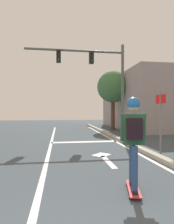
{
  "coord_description": "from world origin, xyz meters",
  "views": [
    {
      "loc": [
        0.15,
        -1.26,
        1.44
      ],
      "look_at": [
        1.03,
        4.79,
        1.42
      ],
      "focal_mm": 30.91,
      "sensor_mm": 36.0,
      "label": 1
    }
  ],
  "objects": [
    {
      "name": "skater",
      "position": [
        1.45,
        1.99,
        1.09
      ],
      "size": [
        0.44,
        0.61,
        1.62
      ],
      "color": "navy",
      "rests_on": "skateboard"
    },
    {
      "name": "traffic_signal_mast",
      "position": [
        2.21,
        9.17,
        3.67
      ],
      "size": [
        5.43,
        0.34,
        5.17
      ],
      "color": "#516059",
      "rests_on": "ground"
    },
    {
      "name": "street_sign_post",
      "position": [
        3.52,
        4.77,
        1.38
      ],
      "size": [
        0.13,
        0.44,
        2.1
      ],
      "color": "slate",
      "rests_on": "ground"
    },
    {
      "name": "curb_strip",
      "position": [
        3.06,
        6.0,
        0.07
      ],
      "size": [
        0.24,
        24.0,
        0.14
      ],
      "primitive_type": "cube",
      "color": "#A3A18F",
      "rests_on": "ground"
    },
    {
      "name": "stop_bar",
      "position": [
        1.38,
        7.67,
        0.0
      ],
      "size": [
        3.16,
        0.4,
        0.01
      ],
      "primitive_type": "cube",
      "color": "silver",
      "rests_on": "ground"
    },
    {
      "name": "skateboard",
      "position": [
        1.46,
        2.01,
        0.06
      ],
      "size": [
        0.39,
        0.82,
        0.07
      ],
      "color": "#B72E32",
      "rests_on": "ground"
    },
    {
      "name": "lane_arrow_stem",
      "position": [
        1.54,
        4.1,
        0.0
      ],
      "size": [
        0.16,
        1.4,
        0.01
      ],
      "primitive_type": "cube",
      "color": "silver",
      "rests_on": "ground"
    },
    {
      "name": "roadside_tree",
      "position": [
        4.29,
        13.27,
        3.31
      ],
      "size": [
        2.45,
        2.45,
        4.56
      ],
      "color": "#523626",
      "rests_on": "ground"
    },
    {
      "name": "lane_arrow_head",
      "position": [
        1.54,
        4.95,
        0.0
      ],
      "size": [
        0.71,
        0.71,
        0.01
      ],
      "primitive_type": "cube",
      "rotation": [
        0.0,
        0.0,
        0.79
      ],
      "color": "silver",
      "rests_on": "ground"
    },
    {
      "name": "lane_line_center",
      "position": [
        -0.2,
        6.0,
        0.0
      ],
      "size": [
        0.12,
        20.0,
        0.01
      ],
      "primitive_type": "cube",
      "color": "silver",
      "rests_on": "ground"
    },
    {
      "name": "lane_line_curbside",
      "position": [
        2.81,
        6.0,
        0.0
      ],
      "size": [
        0.12,
        20.0,
        0.01
      ],
      "primitive_type": "cube",
      "color": "silver",
      "rests_on": "ground"
    }
  ]
}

